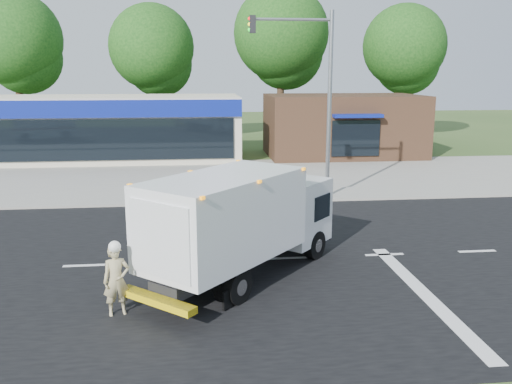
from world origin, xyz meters
TOP-DOWN VIEW (x-y plane):
  - ground at (0.00, 0.00)m, footprint 120.00×120.00m
  - road_asphalt at (0.00, 0.00)m, footprint 60.00×14.00m
  - sidewalk at (0.00, 8.20)m, footprint 60.00×2.40m
  - parking_apron at (0.00, 14.00)m, footprint 60.00×9.00m
  - lane_markings at (1.35, -1.35)m, footprint 55.20×7.00m
  - ems_box_truck at (-1.53, -1.42)m, footprint 6.00×6.42m
  - emergency_worker at (-4.56, -3.37)m, footprint 0.70×0.56m
  - retail_strip_mall at (-9.00, 19.93)m, footprint 18.00×6.20m
  - brown_storefront at (7.00, 19.98)m, footprint 10.00×6.70m
  - traffic_signal_pole at (2.35, 7.60)m, footprint 3.51×0.25m
  - background_trees at (-0.85, 28.16)m, footprint 36.77×7.39m

SIDE VIEW (x-z plane):
  - ground at x=0.00m, z-range 0.00..0.00m
  - road_asphalt at x=0.00m, z-range -0.01..0.01m
  - parking_apron at x=0.00m, z-range 0.00..0.02m
  - lane_markings at x=1.35m, z-range 0.01..0.02m
  - sidewalk at x=0.00m, z-range 0.00..0.12m
  - emergency_worker at x=-4.56m, z-range -0.01..1.77m
  - ems_box_truck at x=-1.53m, z-range 0.23..3.21m
  - brown_storefront at x=7.00m, z-range 0.00..4.00m
  - retail_strip_mall at x=-9.00m, z-range 0.01..4.01m
  - traffic_signal_pole at x=2.35m, z-range 0.92..8.92m
  - background_trees at x=-0.85m, z-range 1.33..13.43m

